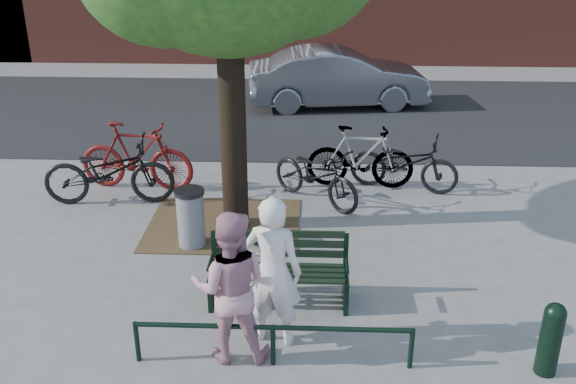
{
  "coord_description": "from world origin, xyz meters",
  "views": [
    {
      "loc": [
        0.4,
        -6.93,
        4.58
      ],
      "look_at": [
        0.07,
        1.0,
        1.12
      ],
      "focal_mm": 40.0,
      "sensor_mm": 36.0,
      "label": 1
    }
  ],
  "objects_px": {
    "park_bench": "(279,267)",
    "person_right": "(230,287)",
    "bicycle_c": "(316,175)",
    "parked_car": "(338,78)",
    "person_left": "(273,272)",
    "litter_bin": "(191,218)",
    "bollard": "(551,336)"
  },
  "relations": [
    {
      "from": "person_left",
      "to": "person_right",
      "type": "relative_size",
      "value": 1.03
    },
    {
      "from": "parked_car",
      "to": "park_bench",
      "type": "bearing_deg",
      "value": 166.16
    },
    {
      "from": "litter_bin",
      "to": "parked_car",
      "type": "xyz_separation_m",
      "value": [
        2.4,
        7.68,
        0.29
      ]
    },
    {
      "from": "litter_bin",
      "to": "person_left",
      "type": "bearing_deg",
      "value": -58.99
    },
    {
      "from": "parked_car",
      "to": "person_right",
      "type": "bearing_deg",
      "value": 164.3
    },
    {
      "from": "person_right",
      "to": "bicycle_c",
      "type": "relative_size",
      "value": 0.93
    },
    {
      "from": "parked_car",
      "to": "bollard",
      "type": "bearing_deg",
      "value": -176.92
    },
    {
      "from": "park_bench",
      "to": "litter_bin",
      "type": "distance_m",
      "value": 1.98
    },
    {
      "from": "person_left",
      "to": "bollard",
      "type": "relative_size",
      "value": 2.1
    },
    {
      "from": "bollard",
      "to": "bicycle_c",
      "type": "bearing_deg",
      "value": 119.73
    },
    {
      "from": "person_left",
      "to": "bollard",
      "type": "bearing_deg",
      "value": -177.29
    },
    {
      "from": "person_left",
      "to": "bicycle_c",
      "type": "xyz_separation_m",
      "value": [
        0.48,
        3.9,
        -0.41
      ]
    },
    {
      "from": "park_bench",
      "to": "parked_car",
      "type": "xyz_separation_m",
      "value": [
        1.01,
        9.11,
        0.26
      ]
    },
    {
      "from": "park_bench",
      "to": "person_right",
      "type": "distance_m",
      "value": 1.29
    },
    {
      "from": "bollard",
      "to": "bicycle_c",
      "type": "xyz_separation_m",
      "value": [
        -2.49,
        4.37,
        0.04
      ]
    },
    {
      "from": "person_left",
      "to": "person_right",
      "type": "bearing_deg",
      "value": 45.49
    },
    {
      "from": "park_bench",
      "to": "person_right",
      "type": "bearing_deg",
      "value": -112.33
    },
    {
      "from": "bicycle_c",
      "to": "parked_car",
      "type": "bearing_deg",
      "value": 38.11
    },
    {
      "from": "bollard",
      "to": "litter_bin",
      "type": "xyz_separation_m",
      "value": [
        -4.33,
        2.72,
        -0.01
      ]
    },
    {
      "from": "park_bench",
      "to": "person_right",
      "type": "relative_size",
      "value": 0.98
    },
    {
      "from": "person_right",
      "to": "bollard",
      "type": "xyz_separation_m",
      "value": [
        3.42,
        -0.17,
        -0.42
      ]
    },
    {
      "from": "park_bench",
      "to": "person_left",
      "type": "relative_size",
      "value": 0.95
    },
    {
      "from": "park_bench",
      "to": "litter_bin",
      "type": "height_order",
      "value": "park_bench"
    },
    {
      "from": "bollard",
      "to": "parked_car",
      "type": "height_order",
      "value": "parked_car"
    },
    {
      "from": "park_bench",
      "to": "parked_car",
      "type": "distance_m",
      "value": 9.17
    },
    {
      "from": "person_left",
      "to": "park_bench",
      "type": "bearing_deg",
      "value": -80.15
    },
    {
      "from": "park_bench",
      "to": "bollard",
      "type": "xyz_separation_m",
      "value": [
        2.95,
        -1.3,
        -0.01
      ]
    },
    {
      "from": "bicycle_c",
      "to": "parked_car",
      "type": "height_order",
      "value": "parked_car"
    },
    {
      "from": "park_bench",
      "to": "person_right",
      "type": "height_order",
      "value": "person_right"
    },
    {
      "from": "litter_bin",
      "to": "park_bench",
      "type": "bearing_deg",
      "value": -45.87
    },
    {
      "from": "person_left",
      "to": "bicycle_c",
      "type": "height_order",
      "value": "person_left"
    },
    {
      "from": "person_left",
      "to": "litter_bin",
      "type": "xyz_separation_m",
      "value": [
        -1.36,
        2.26,
        -0.45
      ]
    }
  ]
}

